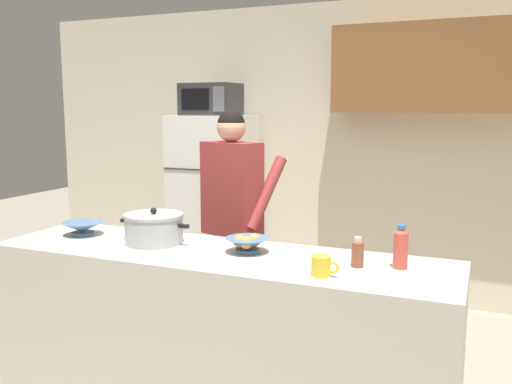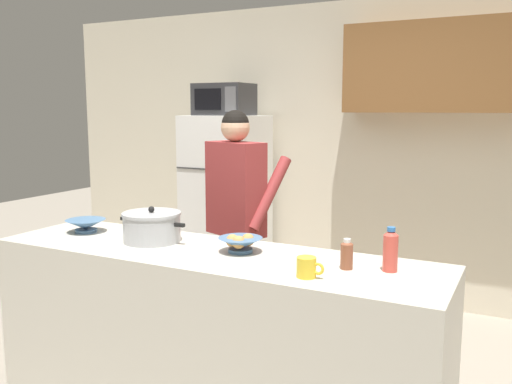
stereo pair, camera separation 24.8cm
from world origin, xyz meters
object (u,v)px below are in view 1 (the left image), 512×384
(microwave, at_px, (211,99))
(bread_bowl, at_px, (247,243))
(coffee_mug, at_px, (322,266))
(cooking_pot, at_px, (154,228))
(person_near_pot, at_px, (233,201))
(refrigerator, at_px, (213,205))
(bottle_near_edge, at_px, (358,252))
(bottle_mid_counter, at_px, (401,247))
(empty_bowl, at_px, (83,228))

(microwave, distance_m, bread_bowl, 2.24)
(coffee_mug, bearing_deg, cooking_pot, 167.62)
(person_near_pot, bearing_deg, microwave, 124.15)
(refrigerator, height_order, person_near_pot, person_near_pot)
(bread_bowl, bearing_deg, bottle_near_edge, -3.35)
(coffee_mug, bearing_deg, microwave, 128.59)
(person_near_pot, distance_m, bottle_near_edge, 1.32)
(bread_bowl, bearing_deg, bottle_mid_counter, 1.54)
(bottle_near_edge, bearing_deg, refrigerator, 133.42)
(microwave, height_order, cooking_pot, microwave)
(microwave, relative_size, bread_bowl, 2.01)
(cooking_pot, distance_m, coffee_mug, 1.08)
(refrigerator, height_order, bottle_near_edge, refrigerator)
(refrigerator, xyz_separation_m, bottle_mid_counter, (1.92, -1.77, 0.21))
(microwave, bearing_deg, bottle_near_edge, -46.24)
(cooking_pot, bearing_deg, refrigerator, 106.99)
(refrigerator, height_order, cooking_pot, refrigerator)
(refrigerator, bearing_deg, cooking_pot, -73.01)
(microwave, xyz_separation_m, coffee_mug, (1.61, -2.01, -0.79))
(person_near_pot, xyz_separation_m, bottle_mid_counter, (1.24, -0.75, -0.02))
(cooking_pot, height_order, empty_bowl, cooking_pot)
(cooking_pot, xyz_separation_m, bottle_near_edge, (1.18, -0.02, -0.01))
(coffee_mug, bearing_deg, person_near_pot, 132.49)
(bread_bowl, distance_m, bottle_near_edge, 0.60)
(microwave, xyz_separation_m, bottle_mid_counter, (1.92, -1.75, -0.74))
(person_near_pot, relative_size, coffee_mug, 12.78)
(empty_bowl, distance_m, bottle_mid_counter, 1.89)
(person_near_pot, relative_size, bottle_mid_counter, 7.84)
(refrigerator, relative_size, empty_bowl, 6.62)
(microwave, bearing_deg, cooking_pot, -72.82)
(bottle_near_edge, height_order, bottle_mid_counter, bottle_mid_counter)
(refrigerator, height_order, microwave, microwave)
(microwave, bearing_deg, bottle_mid_counter, -42.27)
(person_near_pot, distance_m, bread_bowl, 0.89)
(cooking_pot, distance_m, empty_bowl, 0.52)
(empty_bowl, bearing_deg, coffee_mug, -8.49)
(coffee_mug, distance_m, bread_bowl, 0.54)
(microwave, relative_size, bottle_mid_counter, 2.25)
(microwave, height_order, person_near_pot, microwave)
(cooking_pot, bearing_deg, empty_bowl, 179.70)
(microwave, distance_m, coffee_mug, 2.70)
(empty_bowl, height_order, bottle_mid_counter, bottle_mid_counter)
(cooking_pot, height_order, bottle_near_edge, cooking_pot)
(person_near_pot, relative_size, bread_bowl, 7.03)
(cooking_pot, xyz_separation_m, coffee_mug, (1.06, -0.23, -0.04))
(coffee_mug, relative_size, bottle_mid_counter, 0.61)
(microwave, xyz_separation_m, cooking_pot, (0.55, -1.78, -0.76))
(cooking_pot, bearing_deg, person_near_pot, 80.70)
(refrigerator, xyz_separation_m, bottle_near_edge, (1.73, -1.82, 0.18))
(bottle_near_edge, relative_size, bottle_mid_counter, 0.70)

